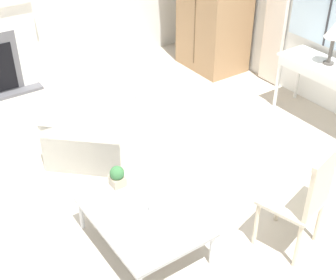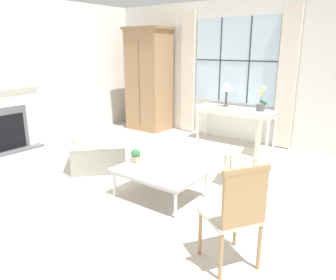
% 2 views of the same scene
% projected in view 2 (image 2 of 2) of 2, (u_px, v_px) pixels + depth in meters
% --- Properties ---
extents(ground_plane, '(14.00, 14.00, 0.00)m').
position_uv_depth(ground_plane, '(136.00, 182.00, 4.72)').
color(ground_plane, '#BCB2A3').
extents(wall_back_windowed, '(7.20, 0.14, 2.80)m').
position_uv_depth(wall_back_windowed, '(235.00, 72.00, 6.66)').
color(wall_back_windowed, silver).
rests_on(wall_back_windowed, ground_plane).
extents(wall_left, '(0.06, 7.20, 2.80)m').
position_uv_depth(wall_left, '(42.00, 72.00, 6.55)').
color(wall_left, silver).
rests_on(wall_left, ground_plane).
extents(fireplace, '(0.34, 1.47, 2.16)m').
position_uv_depth(fireplace, '(2.00, 114.00, 5.91)').
color(fireplace, '#515156').
rests_on(fireplace, ground_plane).
extents(armoire, '(0.99, 0.73, 2.32)m').
position_uv_depth(armoire, '(149.00, 79.00, 7.53)').
color(armoire, '#93704C').
rests_on(armoire, ground_plane).
extents(console_table, '(1.58, 0.46, 0.72)m').
position_uv_depth(console_table, '(235.00, 112.00, 6.50)').
color(console_table, white).
rests_on(console_table, ground_plane).
extents(table_lamp, '(0.23, 0.23, 0.50)m').
position_uv_depth(table_lamp, '(227.00, 87.00, 6.53)').
color(table_lamp, '#4C4742').
rests_on(table_lamp, console_table).
extents(potted_orchid, '(0.20, 0.16, 0.49)m').
position_uv_depth(potted_orchid, '(261.00, 101.00, 6.11)').
color(potted_orchid, '#4C4C51').
rests_on(potted_orchid, console_table).
extents(armchair_upholstered, '(1.19, 1.19, 0.77)m').
position_uv_depth(armchair_upholstered, '(97.00, 151.00, 5.29)').
color(armchair_upholstered, silver).
rests_on(armchair_upholstered, ground_plane).
extents(side_chair_wooden, '(0.54, 0.54, 1.01)m').
position_uv_depth(side_chair_wooden, '(250.00, 146.00, 4.49)').
color(side_chair_wooden, beige).
rests_on(side_chair_wooden, ground_plane).
extents(accent_chair_wooden, '(0.61, 0.61, 0.98)m').
position_uv_depth(accent_chair_wooden, '(237.00, 211.00, 2.75)').
color(accent_chair_wooden, beige).
rests_on(accent_chair_wooden, ground_plane).
extents(coffee_table, '(1.08, 0.78, 0.38)m').
position_uv_depth(coffee_table, '(160.00, 172.00, 4.19)').
color(coffee_table, silver).
rests_on(coffee_table, ground_plane).
extents(potted_plant_small, '(0.13, 0.13, 0.20)m').
position_uv_depth(potted_plant_small, '(136.00, 156.00, 4.38)').
color(potted_plant_small, tan).
rests_on(potted_plant_small, coffee_table).
extents(pillar_candle, '(0.10, 0.10, 0.14)m').
position_uv_depth(pillar_candle, '(167.00, 164.00, 4.17)').
color(pillar_candle, silver).
rests_on(pillar_candle, coffee_table).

